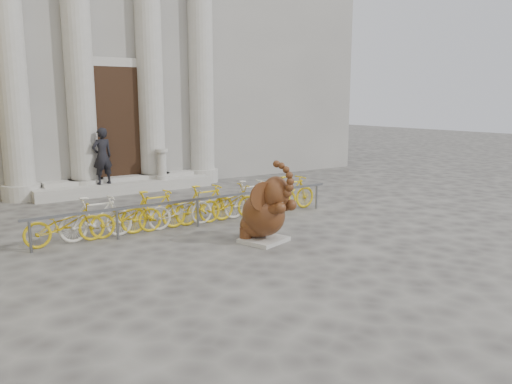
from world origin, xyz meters
TOP-DOWN VIEW (x-y plane):
  - ground at (0.00, 0.00)m, footprint 80.00×80.00m
  - classical_building at (0.00, 14.93)m, footprint 22.00×10.70m
  - entrance_steps at (0.00, 9.40)m, footprint 6.00×1.20m
  - elephant_statue at (0.47, 1.68)m, footprint 1.22×1.45m
  - bike_rack at (-0.16, 3.94)m, footprint 8.06×0.53m
  - pedestrian at (-0.78, 9.23)m, footprint 0.74×0.55m
  - balustrade_post at (1.24, 9.10)m, footprint 0.44×0.44m

SIDE VIEW (x-z plane):
  - ground at x=0.00m, z-range 0.00..0.00m
  - entrance_steps at x=0.00m, z-range 0.00..0.36m
  - bike_rack at x=-0.16m, z-range 0.00..1.00m
  - elephant_statue at x=0.47m, z-range -0.25..1.58m
  - balustrade_post at x=1.24m, z-range 0.32..1.39m
  - pedestrian at x=-0.78m, z-range 0.36..2.21m
  - classical_building at x=0.00m, z-range -0.02..11.98m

